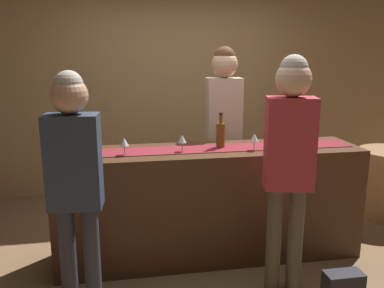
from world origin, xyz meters
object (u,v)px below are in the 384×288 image
at_px(wine_bottle_green, 292,134).
at_px(customer_browsing, 74,171).
at_px(bartender, 224,117).
at_px(wine_glass_near_customer, 254,138).
at_px(wine_glass_mid_counter, 124,142).
at_px(handbag, 343,286).
at_px(wine_glass_far_end, 182,139).
at_px(wine_bottle_amber, 221,135).
at_px(customer_sipping, 289,150).

bearing_deg(wine_bottle_green, customer_browsing, -160.90).
height_order(bartender, customer_browsing, bartender).
height_order(wine_glass_near_customer, wine_glass_mid_counter, same).
relative_size(customer_browsing, handbag, 5.98).
height_order(bartender, handbag, bartender).
bearing_deg(wine_glass_far_end, bartender, 51.37).
bearing_deg(wine_bottle_amber, customer_browsing, -148.91).
bearing_deg(wine_glass_near_customer, customer_sipping, -82.06).
relative_size(bartender, customer_browsing, 1.09).
distance_m(wine_glass_mid_counter, handbag, 1.96).
height_order(wine_glass_far_end, bartender, bartender).
xyz_separation_m(customer_browsing, handbag, (1.86, -0.19, -0.92)).
distance_m(wine_bottle_amber, wine_glass_near_customer, 0.29).
height_order(customer_sipping, customer_browsing, customer_sipping).
bearing_deg(handbag, wine_glass_mid_counter, 153.54).
relative_size(wine_glass_near_customer, bartender, 0.08).
relative_size(wine_bottle_amber, wine_glass_mid_counter, 2.10).
distance_m(bartender, handbag, 1.85).
height_order(wine_glass_mid_counter, bartender, bartender).
xyz_separation_m(wine_bottle_amber, handbag, (0.72, -0.88, -0.98)).
relative_size(wine_glass_mid_counter, bartender, 0.08).
relative_size(wine_glass_near_customer, handbag, 0.51).
bearing_deg(wine_glass_near_customer, wine_glass_mid_counter, 178.81).
bearing_deg(bartender, customer_sipping, 98.49).
height_order(wine_glass_near_customer, customer_browsing, customer_browsing).
bearing_deg(wine_glass_mid_counter, bartender, 34.30).
bearing_deg(customer_browsing, wine_glass_near_customer, 26.57).
height_order(customer_sipping, handbag, customer_sipping).
distance_m(wine_bottle_green, bartender, 0.77).
xyz_separation_m(bartender, handbag, (0.55, -1.43, -1.04)).
distance_m(wine_bottle_amber, customer_sipping, 0.76).
xyz_separation_m(wine_bottle_amber, wine_glass_far_end, (-0.35, -0.09, -0.01)).
height_order(wine_bottle_amber, wine_glass_mid_counter, wine_bottle_amber).
distance_m(wine_bottle_green, wine_glass_near_customer, 0.36).
height_order(wine_bottle_amber, wine_glass_near_customer, wine_bottle_amber).
height_order(wine_glass_mid_counter, handbag, wine_glass_mid_counter).
bearing_deg(wine_glass_far_end, wine_glass_mid_counter, -176.51).
distance_m(wine_glass_near_customer, wine_glass_mid_counter, 1.07).
xyz_separation_m(wine_glass_near_customer, handbag, (0.46, -0.74, -0.97)).
bearing_deg(customer_browsing, wine_glass_far_end, 42.05).
xyz_separation_m(wine_bottle_green, customer_sipping, (-0.28, -0.60, 0.02)).
bearing_deg(wine_glass_far_end, wine_bottle_green, 0.65).
bearing_deg(customer_browsing, wine_bottle_green, 24.31).
relative_size(wine_bottle_amber, customer_sipping, 0.17).
bearing_deg(wine_glass_mid_counter, customer_sipping, -26.20).
bearing_deg(wine_bottle_green, wine_glass_far_end, -179.35).
bearing_deg(bartender, wine_glass_far_end, 52.28).
distance_m(wine_bottle_green, wine_glass_mid_counter, 1.43).
bearing_deg(wine_bottle_green, handbag, -82.69).
xyz_separation_m(wine_bottle_amber, customer_sipping, (0.33, -0.68, 0.02)).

